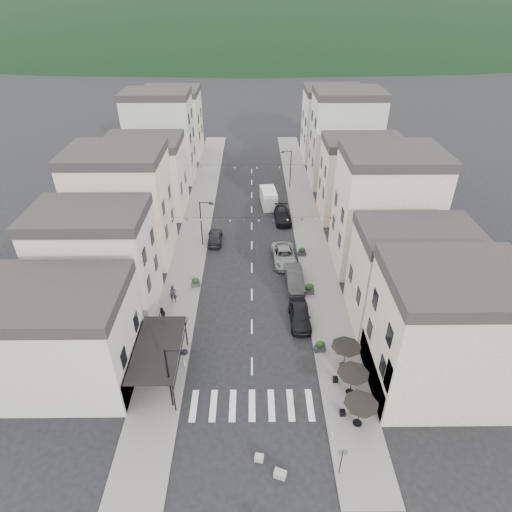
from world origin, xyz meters
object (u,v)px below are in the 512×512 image
(parked_car_d, at_px, (283,216))
(parked_car_e, at_px, (215,237))
(parked_car_a, at_px, (300,315))
(parked_car_c, at_px, (284,256))
(pedestrian_b, at_px, (162,315))
(parked_car_b, at_px, (295,278))
(pedestrian_a, at_px, (173,294))
(delivery_van, at_px, (269,197))

(parked_car_d, height_order, parked_car_e, parked_car_d)
(parked_car_a, distance_m, parked_car_e, 17.76)
(parked_car_c, bearing_deg, parked_car_e, 148.26)
(parked_car_c, distance_m, pedestrian_b, 16.26)
(parked_car_e, height_order, pedestrian_b, pedestrian_b)
(parked_car_b, bearing_deg, pedestrian_b, -156.95)
(parked_car_a, distance_m, parked_car_d, 20.87)
(parked_car_b, relative_size, pedestrian_a, 2.59)
(parked_car_b, bearing_deg, parked_car_d, 90.00)
(parked_car_d, xyz_separation_m, pedestrian_a, (-12.18, -17.81, 0.34))
(parked_car_b, distance_m, parked_car_e, 12.98)
(parked_car_d, bearing_deg, pedestrian_a, -126.58)
(parked_car_a, distance_m, parked_car_b, 6.03)
(parked_car_e, distance_m, pedestrian_a, 12.59)
(parked_car_e, height_order, delivery_van, delivery_van)
(parked_car_a, relative_size, parked_car_b, 0.96)
(parked_car_a, height_order, parked_car_e, parked_car_a)
(delivery_van, bearing_deg, parked_car_e, -128.96)
(parked_car_b, xyz_separation_m, parked_car_e, (-9.20, 9.16, -0.08))
(delivery_van, bearing_deg, parked_car_c, -90.50)
(parked_car_b, bearing_deg, parked_car_a, -91.45)
(parked_car_b, distance_m, parked_car_c, 4.72)
(parked_car_a, bearing_deg, pedestrian_a, 165.89)
(parked_car_e, distance_m, delivery_van, 12.80)
(pedestrian_b, bearing_deg, parked_car_c, 81.03)
(parked_car_c, height_order, parked_car_e, parked_car_c)
(delivery_van, bearing_deg, parked_car_b, -89.27)
(delivery_van, bearing_deg, parked_car_a, -90.69)
(delivery_van, distance_m, pedestrian_a, 25.06)
(parked_car_e, bearing_deg, pedestrian_a, 73.26)
(parked_car_a, bearing_deg, pedestrian_b, 179.39)
(parked_car_b, distance_m, pedestrian_b, 14.43)
(parked_car_a, height_order, parked_car_d, parked_car_a)
(parked_car_a, bearing_deg, parked_car_c, 94.01)
(parked_car_b, xyz_separation_m, parked_car_d, (-0.37, 14.84, -0.08))
(parked_car_c, distance_m, parked_car_d, 10.20)
(parked_car_b, bearing_deg, pedestrian_a, -168.14)
(parked_car_e, xyz_separation_m, pedestrian_a, (-3.35, -12.13, 0.35))
(delivery_van, xyz_separation_m, pedestrian_a, (-10.43, -22.79, -0.11))
(parked_car_e, relative_size, pedestrian_a, 2.25)
(delivery_van, bearing_deg, pedestrian_a, -119.98)
(parked_car_a, relative_size, pedestrian_a, 2.47)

